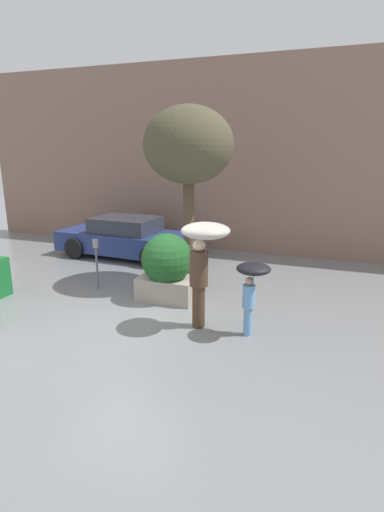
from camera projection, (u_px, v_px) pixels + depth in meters
name	position (u px, v px, depth m)	size (l,w,h in m)	color
ground_plane	(124.00, 325.00, 7.74)	(40.00, 40.00, 0.00)	slate
building_facade	(220.00, 158.00, 12.85)	(18.00, 0.30, 6.00)	#8C6B5B
planter_box	(167.00, 267.00, 8.85)	(1.28, 1.14, 1.52)	#9E9384
person_adult	(203.00, 251.00, 7.20)	(0.88, 0.88, 2.04)	#473323
person_child	(252.00, 281.00, 6.99)	(0.60, 0.60, 1.39)	#669ED1
parked_car_near	(126.00, 238.00, 12.53)	(4.40, 2.11, 1.24)	navy
street_tree	(189.00, 147.00, 9.12)	(2.08, 2.08, 4.27)	brown
parking_meter	(96.00, 253.00, 9.50)	(0.14, 0.14, 1.23)	#595B60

